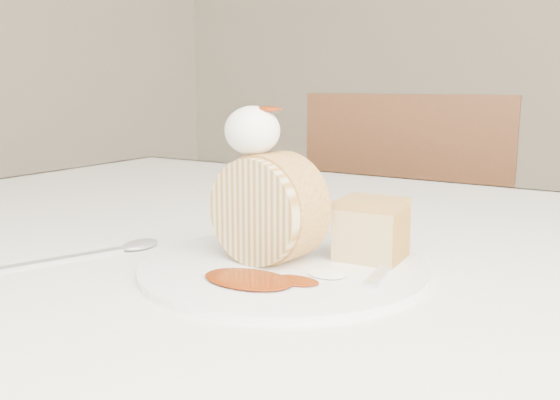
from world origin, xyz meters
The scene contains 10 objects.
table centered at (0.00, 0.20, 0.66)m, with size 1.40×0.90×0.75m.
chair_far centered at (-0.18, 0.93, 0.51)m, with size 0.47×0.47×0.89m.
plate centered at (0.00, 0.08, 0.75)m, with size 0.26×0.26×0.01m, color white.
roulade_slice centered at (-0.02, 0.08, 0.80)m, with size 0.10×0.10×0.05m, color beige.
cake_chunk centered at (0.06, 0.14, 0.78)m, with size 0.06×0.05×0.05m, color tan.
whipped_cream centered at (-0.03, 0.08, 0.87)m, with size 0.05×0.05×0.04m, color white.
caramel_drizzle centered at (-0.02, 0.08, 0.90)m, with size 0.02×0.02×0.01m, color #6B2004.
caramel_pool centered at (0.00, 0.02, 0.76)m, with size 0.08×0.05×0.00m, color #6B2004, non-canonical shape.
fork centered at (0.09, 0.11, 0.76)m, with size 0.02×0.15×0.00m, color silver.
spoon centered at (-0.19, -0.01, 0.75)m, with size 0.02×0.16×0.00m, color silver.
Camera 1 is at (0.28, -0.38, 0.92)m, focal length 40.00 mm.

